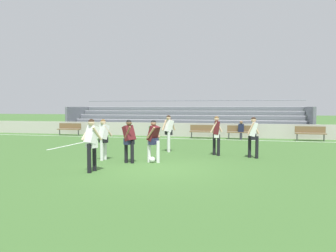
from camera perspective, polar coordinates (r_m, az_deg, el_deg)
ground_plane at (r=11.02m, az=-2.17°, el=-7.53°), size 160.00×160.00×0.00m
field_line_sideline at (r=21.10m, az=5.62°, el=-2.34°), size 44.00×0.12×0.01m
field_line_penalty_mark at (r=18.56m, az=-16.93°, el=-3.24°), size 0.12×4.40×0.01m
sideline_wall at (r=22.62m, az=6.20°, el=-0.73°), size 48.00×0.16×0.97m
bleacher_stand at (r=25.82m, az=2.86°, el=1.25°), size 19.00×4.20×2.71m
bench_near_wall_gap at (r=21.45m, az=12.91°, el=-0.86°), size 1.80×0.40×0.90m
bench_near_bin at (r=25.01m, az=-17.18°, el=-0.34°), size 1.80×0.40×0.90m
bench_far_right at (r=21.80m, az=24.05°, el=-1.00°), size 1.80×0.40×0.90m
bench_far_left at (r=21.63m, az=6.31°, el=-0.76°), size 1.80×0.40×0.90m
trash_bin at (r=22.62m, az=-2.83°, el=-1.00°), size 0.47×0.47×0.75m
spectator_seated at (r=21.33m, az=12.91°, el=-0.46°), size 0.36×0.42×1.21m
player_dark_pressing_high at (r=11.98m, az=-6.97°, el=-2.03°), size 0.52×0.61×1.62m
player_dark_wide_left at (r=12.03m, az=-2.60°, el=-2.05°), size 0.50×0.63×1.61m
player_white_trailing_run at (r=13.52m, az=14.99°, el=-1.31°), size 0.50×0.44×1.69m
player_white_wide_right at (r=12.80m, az=-11.48°, el=-1.74°), size 0.65×0.50×1.62m
player_white_overlapping at (r=14.95m, az=0.10°, el=-0.68°), size 0.63×0.54×1.72m
player_dark_on_ball at (r=13.95m, az=8.65°, el=-1.06°), size 0.50×0.45×1.71m
player_white_deep_cover at (r=10.52m, az=-13.48°, el=-2.49°), size 0.64×0.51×1.71m
soccer_ball at (r=12.11m, az=-2.83°, el=-6.02°), size 0.22×0.22×0.22m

